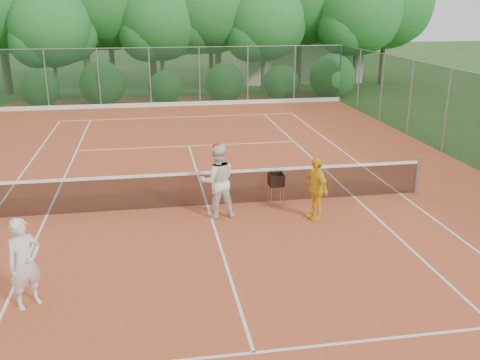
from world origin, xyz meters
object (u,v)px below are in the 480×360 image
at_px(ball_hopper, 276,180).
at_px(player_center_grp, 217,181).
at_px(player_white, 25,263).
at_px(player_yellow, 316,188).

bearing_deg(ball_hopper, player_center_grp, -166.30).
xyz_separation_m(player_white, player_yellow, (6.23, 3.07, -0.03)).
xyz_separation_m(player_center_grp, ball_hopper, (1.64, 0.54, -0.26)).
xyz_separation_m(player_white, player_center_grp, (3.85, 3.62, 0.11)).
xyz_separation_m(player_yellow, ball_hopper, (-0.74, 1.09, -0.11)).
bearing_deg(ball_hopper, player_white, -147.54).
bearing_deg(player_center_grp, player_yellow, -13.06).
xyz_separation_m(player_white, ball_hopper, (5.49, 4.16, -0.15)).
distance_m(player_center_grp, player_yellow, 2.44).
relative_size(player_center_grp, ball_hopper, 2.21).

